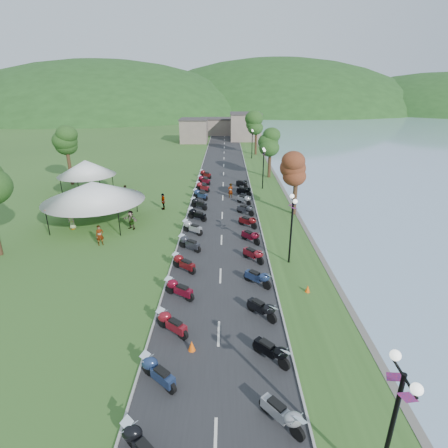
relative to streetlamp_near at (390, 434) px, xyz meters
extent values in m
cube|color=#2A2A2C|center=(-5.22, 37.56, -2.49)|extent=(7.00, 120.00, 0.02)
cube|color=gray|center=(-7.22, 82.56, 0.00)|extent=(18.00, 16.00, 5.00)
imported|color=slate|center=(-15.05, 18.52, -2.50)|extent=(0.76, 0.69, 1.71)
imported|color=slate|center=(-16.50, 31.47, -2.50)|extent=(0.82, 0.57, 1.53)
imported|color=slate|center=(-18.39, 27.00, -2.50)|extent=(1.21, 1.22, 1.88)
cone|color=#F2590C|center=(-6.51, 6.31, -2.21)|extent=(0.37, 0.37, 0.57)
camera|label=1|loc=(-4.86, -7.32, 9.54)|focal=28.00mm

